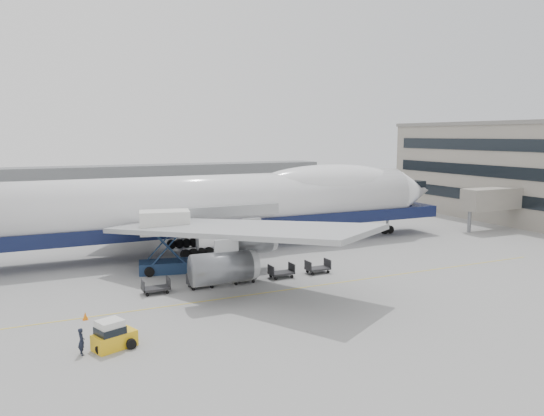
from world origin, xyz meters
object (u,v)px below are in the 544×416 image
baggage_tug (113,336)px  ground_worker (81,341)px  catering_truck (165,238)px  airliner (219,203)px

baggage_tug → ground_worker: size_ratio=1.72×
baggage_tug → ground_worker: bearing=164.2°
catering_truck → airliner: bearing=53.5°
airliner → catering_truck: bearing=-137.9°
catering_truck → baggage_tug: size_ratio=2.09×
airliner → baggage_tug: airliner is taller
airliner → baggage_tug: size_ratio=22.82×
baggage_tug → ground_worker: 1.90m
catering_truck → ground_worker: 20.09m
airliner → baggage_tug: (-15.98, -24.78, -4.78)m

